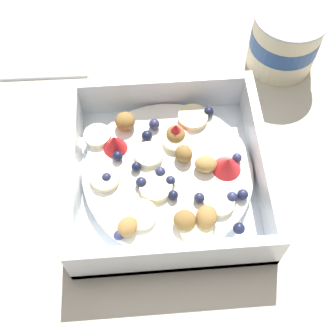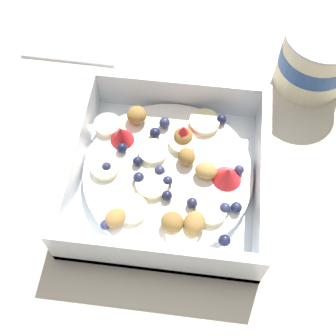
# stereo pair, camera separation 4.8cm
# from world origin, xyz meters

# --- Properties ---
(ground_plane) EXTENTS (2.40, 2.40, 0.00)m
(ground_plane) POSITION_xyz_m (0.00, 0.00, 0.00)
(ground_plane) COLOR beige
(fruit_bowl) EXTENTS (0.21, 0.21, 0.06)m
(fruit_bowl) POSITION_xyz_m (-0.02, -0.01, 0.02)
(fruit_bowl) COLOR white
(fruit_bowl) RESTS_ON ground
(spoon) EXTENTS (0.03, 0.17, 0.01)m
(spoon) POSITION_xyz_m (-0.18, -0.11, 0.00)
(spoon) COLOR silver
(spoon) RESTS_ON ground
(yogurt_cup) EXTENTS (0.09, 0.09, 0.08)m
(yogurt_cup) POSITION_xyz_m (-0.18, 0.15, 0.04)
(yogurt_cup) COLOR beige
(yogurt_cup) RESTS_ON ground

